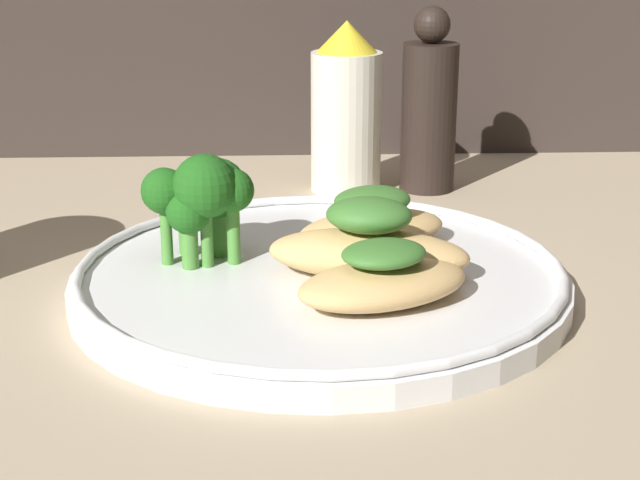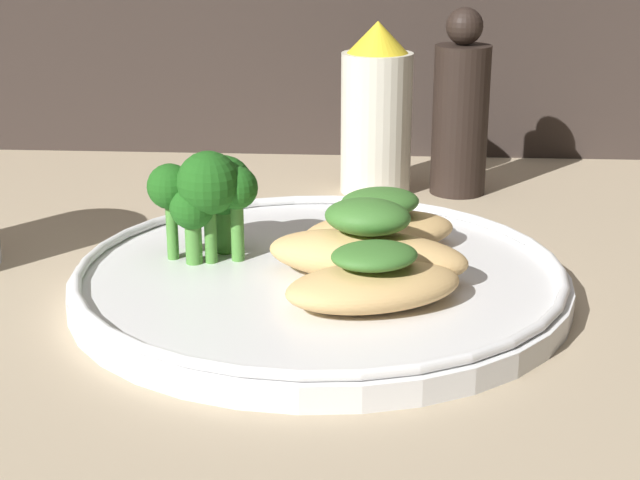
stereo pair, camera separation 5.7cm
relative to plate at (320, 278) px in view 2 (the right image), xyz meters
The scene contains 8 objects.
ground_plane 1.49cm from the plate, ahead, with size 180.00×180.00×1.00cm, color tan.
plate is the anchor object (origin of this frame).
grilled_meat_front 6.17cm from the plate, 56.89° to the right, with size 11.07×8.55×3.51cm.
grilled_meat_middle 3.67cm from the plate, 16.89° to the right, with size 12.44×7.13×4.74cm.
grilled_meat_back 5.93cm from the plate, 52.00° to the left, with size 11.03×8.43×3.89cm.
broccoli_bunch 8.65cm from the plate, 162.91° to the left, with size 6.69×5.62×6.88cm.
sauce_bottle 23.37cm from the plate, 82.47° to the left, with size 5.61×5.61×13.53cm.
pepper_grinder 25.09cm from the plate, 66.98° to the left, with size 4.40×4.40×14.60cm.
Camera 2 is at (3.56, -53.90, 21.89)cm, focal length 55.00 mm.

